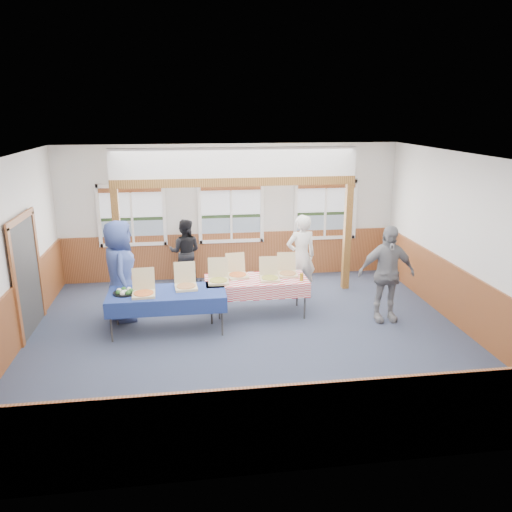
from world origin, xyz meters
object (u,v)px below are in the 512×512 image
at_px(woman_white, 301,256).
at_px(man_blue, 120,271).
at_px(person_grey, 386,274).
at_px(woman_black, 185,252).
at_px(table_right, 256,281).
at_px(table_left, 167,294).

distance_m(woman_white, man_blue, 3.77).
bearing_deg(person_grey, man_blue, 172.78).
xyz_separation_m(woman_black, man_blue, (-1.23, -1.91, 0.21)).
distance_m(table_right, woman_black, 2.48).
relative_size(table_left, woman_white, 1.25).
distance_m(table_right, man_blue, 2.63).
height_order(woman_black, man_blue, man_blue).
xyz_separation_m(table_left, woman_black, (0.34, 2.57, 0.07)).
height_order(table_left, woman_black, woman_black).
distance_m(table_left, woman_black, 2.59).
height_order(table_left, person_grey, person_grey).
distance_m(table_left, woman_white, 3.13).
xyz_separation_m(woman_black, person_grey, (3.80, -2.66, 0.17)).
xyz_separation_m(woman_white, man_blue, (-3.70, -0.70, 0.07)).
height_order(table_right, man_blue, man_blue).
bearing_deg(table_right, person_grey, -4.73).
xyz_separation_m(table_left, person_grey, (4.14, -0.09, 0.24)).
bearing_deg(person_grey, woman_black, 146.29).
xyz_separation_m(table_right, woman_black, (-1.38, 2.06, 0.07)).
bearing_deg(man_blue, woman_black, -40.54).
xyz_separation_m(woman_white, person_grey, (1.33, -1.45, 0.03)).
height_order(table_right, person_grey, person_grey).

